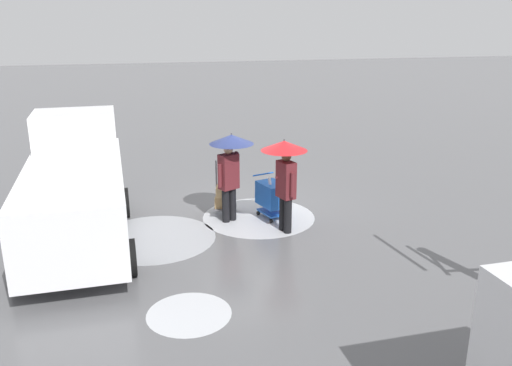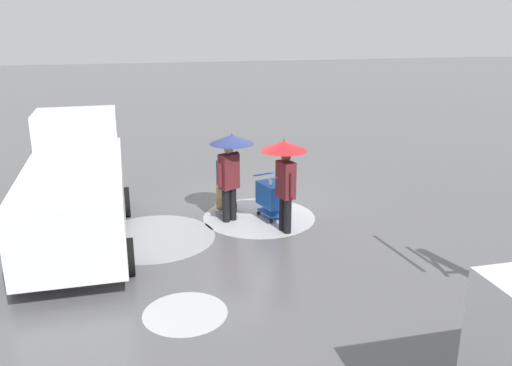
{
  "view_description": "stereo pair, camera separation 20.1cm",
  "coord_description": "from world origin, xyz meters",
  "px_view_note": "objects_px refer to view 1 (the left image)",
  "views": [
    {
      "loc": [
        2.9,
        12.4,
        4.75
      ],
      "look_at": [
        0.19,
        1.05,
        1.05
      ],
      "focal_mm": 37.28,
      "sensor_mm": 36.0,
      "label": 1
    },
    {
      "loc": [
        2.71,
        12.44,
        4.75
      ],
      "look_at": [
        0.19,
        1.05,
        1.05
      ],
      "focal_mm": 37.28,
      "sensor_mm": 36.0,
      "label": 2
    }
  ],
  "objects_px": {
    "hand_dolly_boxes": "(224,197)",
    "pedestrian_black_side": "(230,157)",
    "shopping_cart_vendor": "(272,195)",
    "cargo_van_parked_right": "(76,191)",
    "pedestrian_pink_side": "(285,164)"
  },
  "relations": [
    {
      "from": "shopping_cart_vendor",
      "to": "hand_dolly_boxes",
      "type": "relative_size",
      "value": 0.79
    },
    {
      "from": "cargo_van_parked_right",
      "to": "pedestrian_black_side",
      "type": "bearing_deg",
      "value": -171.5
    },
    {
      "from": "cargo_van_parked_right",
      "to": "hand_dolly_boxes",
      "type": "relative_size",
      "value": 4.11
    },
    {
      "from": "cargo_van_parked_right",
      "to": "shopping_cart_vendor",
      "type": "xyz_separation_m",
      "value": [
        -4.45,
        -0.47,
        -0.61
      ]
    },
    {
      "from": "shopping_cart_vendor",
      "to": "pedestrian_pink_side",
      "type": "bearing_deg",
      "value": 93.67
    },
    {
      "from": "shopping_cart_vendor",
      "to": "pedestrian_black_side",
      "type": "relative_size",
      "value": 0.49
    },
    {
      "from": "cargo_van_parked_right",
      "to": "shopping_cart_vendor",
      "type": "bearing_deg",
      "value": -173.98
    },
    {
      "from": "cargo_van_parked_right",
      "to": "shopping_cart_vendor",
      "type": "relative_size",
      "value": 5.17
    },
    {
      "from": "cargo_van_parked_right",
      "to": "pedestrian_pink_side",
      "type": "height_order",
      "value": "cargo_van_parked_right"
    },
    {
      "from": "shopping_cart_vendor",
      "to": "pedestrian_black_side",
      "type": "distance_m",
      "value": 1.43
    },
    {
      "from": "cargo_van_parked_right",
      "to": "hand_dolly_boxes",
      "type": "distance_m",
      "value": 3.56
    },
    {
      "from": "shopping_cart_vendor",
      "to": "pedestrian_black_side",
      "type": "height_order",
      "value": "pedestrian_black_side"
    },
    {
      "from": "shopping_cart_vendor",
      "to": "hand_dolly_boxes",
      "type": "bearing_deg",
      "value": -22.44
    },
    {
      "from": "hand_dolly_boxes",
      "to": "pedestrian_black_side",
      "type": "height_order",
      "value": "pedestrian_black_side"
    },
    {
      "from": "shopping_cart_vendor",
      "to": "pedestrian_pink_side",
      "type": "xyz_separation_m",
      "value": [
        -0.06,
        0.86,
        1.02
      ]
    }
  ]
}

